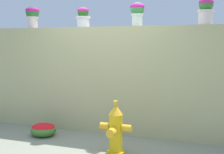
% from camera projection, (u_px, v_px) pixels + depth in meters
% --- Properties ---
extents(ground_plane, '(24.00, 24.00, 0.00)m').
position_uv_depth(ground_plane, '(80.00, 154.00, 4.37)').
color(ground_plane, gray).
extents(stone_wall, '(6.03, 0.28, 1.91)m').
position_uv_depth(stone_wall, '(108.00, 80.00, 5.39)').
color(stone_wall, tan).
rests_on(stone_wall, ground).
extents(potted_plant_1, '(0.27, 0.27, 0.43)m').
position_uv_depth(potted_plant_1, '(32.00, 14.00, 5.81)').
color(potted_plant_1, beige).
rests_on(potted_plant_1, stone_wall).
extents(potted_plant_2, '(0.26, 0.26, 0.37)m').
position_uv_depth(potted_plant_2, '(83.00, 16.00, 5.42)').
color(potted_plant_2, silver).
rests_on(potted_plant_2, stone_wall).
extents(potted_plant_3, '(0.25, 0.25, 0.41)m').
position_uv_depth(potted_plant_3, '(137.00, 11.00, 5.10)').
color(potted_plant_3, silver).
rests_on(potted_plant_3, stone_wall).
extents(potted_plant_4, '(0.26, 0.26, 0.42)m').
position_uv_depth(potted_plant_4, '(206.00, 9.00, 4.71)').
color(potted_plant_4, silver).
rests_on(potted_plant_4, stone_wall).
extents(fire_hydrant, '(0.48, 0.39, 0.79)m').
position_uv_depth(fire_hydrant, '(115.00, 130.00, 4.38)').
color(fire_hydrant, gold).
rests_on(fire_hydrant, ground).
extents(flower_bush_left, '(0.46, 0.41, 0.23)m').
position_uv_depth(flower_bush_left, '(43.00, 129.00, 5.23)').
color(flower_bush_left, '#3C7329').
rests_on(flower_bush_left, ground).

